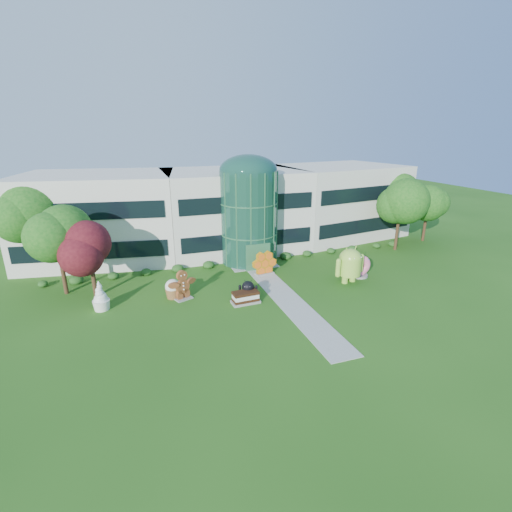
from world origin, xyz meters
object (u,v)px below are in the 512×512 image
object	(u,v)px
donut	(360,266)
gingerbread	(182,285)
android_green	(350,263)
android_black	(248,289)

from	to	relation	value
donut	gingerbread	xyz separation A→B (m)	(-17.22, 0.47, 0.20)
android_green	android_black	world-z (taller)	android_green
android_green	gingerbread	world-z (taller)	android_green
android_green	gingerbread	xyz separation A→B (m)	(-15.47, 1.40, -0.61)
gingerbread	android_green	bearing A→B (deg)	-27.21
donut	android_black	bearing A→B (deg)	-168.18
donut	gingerbread	world-z (taller)	gingerbread
donut	gingerbread	distance (m)	17.23
android_green	android_black	xyz separation A→B (m)	(-10.23, -0.45, -0.97)
android_green	donut	world-z (taller)	android_green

